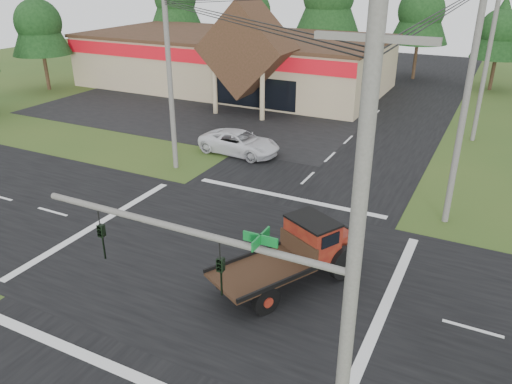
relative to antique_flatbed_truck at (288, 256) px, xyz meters
The scene contains 16 objects.
ground 3.46m from the antique_flatbed_truck, behind, with size 120.00×120.00×0.00m, color #2F4F1C.
road_ns 3.45m from the antique_flatbed_truck, behind, with size 12.00×120.00×0.02m, color black.
road_ew 3.45m from the antique_flatbed_truck, behind, with size 120.00×12.00×0.02m, color black.
parking_apron 25.95m from the antique_flatbed_truck, 131.54° to the left, with size 28.00×14.00×0.02m, color black.
cvs_building 35.46m from the antique_flatbed_truck, 122.23° to the left, with size 30.40×18.20×9.19m.
traffic_signal_mast 8.20m from the antique_flatbed_truck, 69.69° to the right, with size 8.12×0.24×7.00m.
utility_pole_nr 9.38m from the antique_flatbed_truck, 58.74° to the right, with size 2.00×0.30×11.00m.
utility_pole_nw 14.59m from the antique_flatbed_truck, 143.10° to the left, with size 2.00×0.30×10.50m.
utility_pole_ne 10.73m from the antique_flatbed_truck, 60.22° to the left, with size 2.00×0.30×11.50m.
utility_pole_n 23.35m from the antique_flatbed_truck, 77.89° to the left, with size 2.00×0.30×11.20m.
tree_row_b 48.64m from the antique_flatbed_truck, 118.68° to the left, with size 5.60×5.60×10.10m.
tree_row_d 42.96m from the antique_flatbed_truck, 94.30° to the left, with size 6.16×6.16×11.11m.
tree_row_e 40.97m from the antique_flatbed_truck, 83.21° to the left, with size 5.04×5.04×9.09m.
tree_side_w 41.04m from the antique_flatbed_truck, 149.90° to the left, with size 5.60×5.60×10.10m.
antique_flatbed_truck is the anchor object (origin of this frame).
white_pickup 15.24m from the antique_flatbed_truck, 125.50° to the left, with size 2.52×5.46×1.52m, color white.
Camera 1 is at (9.49, -15.61, 11.43)m, focal length 35.00 mm.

